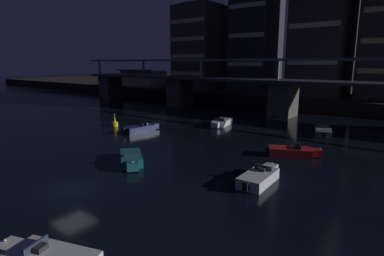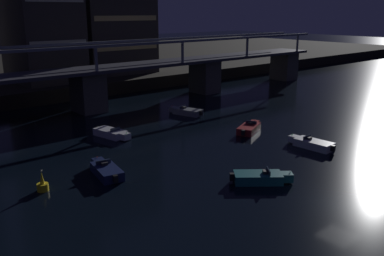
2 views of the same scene
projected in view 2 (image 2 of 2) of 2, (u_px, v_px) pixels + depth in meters
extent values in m
plane|color=black|center=(341.00, 205.00, 30.51)|extent=(400.00, 400.00, 0.00)
cube|color=#4C4944|center=(88.00, 92.00, 58.30)|extent=(3.60, 4.40, 5.55)
cube|color=#4C4944|center=(205.00, 77.00, 72.03)|extent=(3.60, 4.40, 5.55)
cube|color=#4C4944|center=(284.00, 66.00, 85.76)|extent=(3.60, 4.40, 5.55)
cube|color=#33333D|center=(87.00, 70.00, 57.49)|extent=(93.79, 6.40, 0.45)
cube|color=slate|center=(95.00, 47.00, 54.44)|extent=(93.79, 0.36, 0.36)
cube|color=slate|center=(76.00, 44.00, 58.69)|extent=(93.79, 0.36, 0.36)
cube|color=slate|center=(96.00, 59.00, 54.87)|extent=(0.30, 0.30, 3.20)
cube|color=slate|center=(182.00, 52.00, 64.03)|extent=(0.30, 0.30, 3.20)
cube|color=slate|center=(247.00, 47.00, 73.18)|extent=(0.30, 0.30, 3.20)
cube|color=slate|center=(297.00, 43.00, 82.33)|extent=(0.30, 0.30, 3.20)
cube|color=beige|center=(59.00, 43.00, 64.88)|extent=(9.14, 0.10, 0.90)
cube|color=#38332D|center=(111.00, 4.00, 77.61)|extent=(13.91, 10.68, 25.55)
cube|color=#F2D172|center=(128.00, 47.00, 75.74)|extent=(12.79, 0.10, 0.90)
cube|color=#F2D172|center=(127.00, 18.00, 74.36)|extent=(12.79, 0.10, 0.90)
cube|color=#196066|center=(258.00, 178.00, 34.54)|extent=(4.17, 3.87, 0.80)
cube|color=#196066|center=(287.00, 177.00, 34.58)|extent=(1.32, 1.34, 0.70)
cube|color=#283342|center=(268.00, 171.00, 34.40)|extent=(0.93, 1.11, 0.36)
cube|color=#262628|center=(265.00, 172.00, 34.41)|extent=(0.66, 0.69, 0.24)
cube|color=black|center=(232.00, 177.00, 34.47)|extent=(0.51, 0.51, 0.60)
sphere|color=beige|center=(290.00, 172.00, 34.46)|extent=(0.12, 0.12, 0.12)
cube|color=silver|center=(110.00, 133.00, 47.17)|extent=(2.54, 4.19, 0.80)
cube|color=silver|center=(125.00, 136.00, 45.73)|extent=(1.15, 1.08, 0.70)
cube|color=#283342|center=(115.00, 129.00, 46.51)|extent=(1.34, 0.37, 0.36)
cube|color=#262628|center=(114.00, 129.00, 46.67)|extent=(0.63, 0.50, 0.24)
cube|color=black|center=(98.00, 129.00, 48.42)|extent=(0.42, 0.42, 0.60)
sphere|color=#33D84C|center=(126.00, 133.00, 45.47)|extent=(0.12, 0.12, 0.12)
cube|color=silver|center=(314.00, 144.00, 43.18)|extent=(1.97, 3.98, 0.80)
cube|color=silver|center=(294.00, 139.00, 44.86)|extent=(1.03, 0.94, 0.70)
cube|color=#283342|center=(307.00, 137.00, 43.62)|extent=(1.35, 0.16, 0.36)
cube|color=#262628|center=(309.00, 138.00, 43.46)|extent=(0.58, 0.42, 0.24)
cube|color=black|center=(333.00, 148.00, 41.64)|extent=(0.38, 0.38, 0.60)
sphere|color=#33D84C|center=(292.00, 134.00, 44.92)|extent=(0.12, 0.12, 0.12)
cube|color=gray|center=(188.00, 112.00, 57.10)|extent=(2.82, 4.26, 0.80)
cube|color=gray|center=(173.00, 109.00, 58.35)|extent=(1.20, 1.14, 0.70)
cube|color=#283342|center=(183.00, 107.00, 57.39)|extent=(1.32, 0.47, 0.36)
cube|color=#262628|center=(184.00, 107.00, 57.27)|extent=(0.65, 0.54, 0.24)
cube|color=black|center=(201.00, 113.00, 55.93)|extent=(0.45, 0.45, 0.60)
sphere|color=red|center=(172.00, 106.00, 58.37)|extent=(0.12, 0.12, 0.12)
cube|color=maroon|center=(249.00, 129.00, 48.87)|extent=(4.30, 3.28, 0.80)
cube|color=maroon|center=(255.00, 123.00, 50.96)|extent=(1.23, 1.28, 0.70)
cube|color=#283342|center=(251.00, 122.00, 49.46)|extent=(0.66, 1.27, 0.36)
cube|color=#262628|center=(251.00, 123.00, 49.26)|extent=(0.60, 0.68, 0.24)
cube|color=black|center=(243.00, 133.00, 46.96)|extent=(0.48, 0.48, 0.60)
sphere|color=beige|center=(255.00, 120.00, 51.07)|extent=(0.12, 0.12, 0.12)
cube|color=#19234C|center=(107.00, 171.00, 35.89)|extent=(2.49, 4.18, 0.80)
cube|color=#19234C|center=(98.00, 162.00, 37.89)|extent=(1.14, 1.07, 0.70)
cube|color=#283342|center=(103.00, 162.00, 36.45)|extent=(1.35, 0.35, 0.36)
cube|color=#262628|center=(104.00, 164.00, 36.25)|extent=(0.62, 0.50, 0.24)
cube|color=black|center=(115.00, 179.00, 34.07)|extent=(0.42, 0.42, 0.60)
sphere|color=red|center=(97.00, 157.00, 37.98)|extent=(0.12, 0.12, 0.12)
cylinder|color=yellow|center=(43.00, 187.00, 32.93)|extent=(0.90, 0.90, 0.60)
cone|color=yellow|center=(42.00, 178.00, 32.71)|extent=(0.36, 0.36, 1.00)
sphere|color=#F2EAB2|center=(41.00, 171.00, 32.56)|extent=(0.16, 0.16, 0.16)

